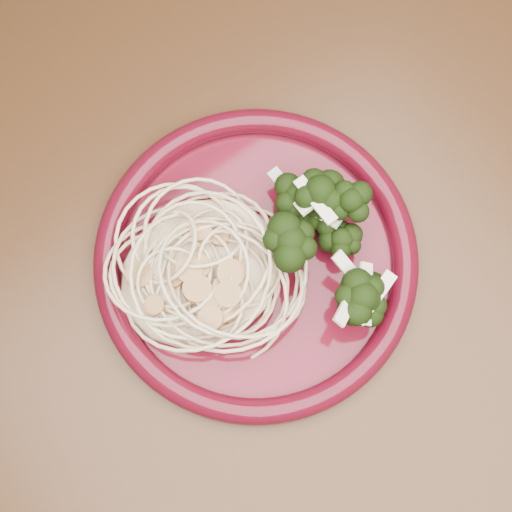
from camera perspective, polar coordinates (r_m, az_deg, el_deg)
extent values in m
plane|color=#51341B|center=(1.33, 4.89, -7.10)|extent=(3.50, 3.50, 0.00)
cube|color=#472814|center=(0.62, 10.45, 1.91)|extent=(1.20, 0.80, 0.04)
cylinder|color=#550B19|center=(0.58, 0.00, -0.43)|extent=(0.33, 0.33, 0.01)
torus|color=#550A19|center=(0.57, 0.00, -0.22)|extent=(0.34, 0.34, 0.02)
ellipsoid|color=beige|center=(0.56, -4.48, -1.01)|extent=(0.17, 0.16, 0.03)
ellipsoid|color=black|center=(0.56, 5.50, 1.54)|extent=(0.13, 0.16, 0.05)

